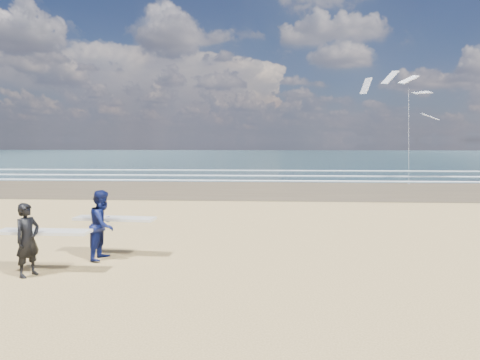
{
  "coord_description": "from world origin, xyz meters",
  "views": [
    {
      "loc": [
        5.1,
        -9.75,
        3.14
      ],
      "look_at": [
        4.15,
        6.0,
        1.66
      ],
      "focal_mm": 32.0,
      "sensor_mm": 36.0,
      "label": 1
    }
  ],
  "objects": [
    {
      "name": "foam_breakers",
      "position": [
        20.0,
        28.1,
        0.05
      ],
      "size": [
        220.0,
        11.7,
        0.05
      ],
      "color": "white",
      "rests_on": "ground"
    },
    {
      "name": "surfer_near",
      "position": [
        -0.34,
        -0.35,
        0.87
      ],
      "size": [
        2.2,
        0.98,
        1.71
      ],
      "color": "black",
      "rests_on": "ground"
    },
    {
      "name": "kite_1",
      "position": [
        16.06,
        24.19,
        5.39
      ],
      "size": [
        6.64,
        4.83,
        9.22
      ],
      "color": "slate",
      "rests_on": "ground"
    },
    {
      "name": "ocean",
      "position": [
        20.0,
        72.0,
        0.01
      ],
      "size": [
        220.0,
        100.0,
        0.02
      ],
      "primitive_type": "cube",
      "color": "#193137",
      "rests_on": "ground"
    },
    {
      "name": "surfer_far",
      "position": [
        0.83,
        1.14,
        0.92
      ],
      "size": [
        2.23,
        1.17,
        1.84
      ],
      "color": "#0C1445",
      "rests_on": "ground"
    }
  ]
}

